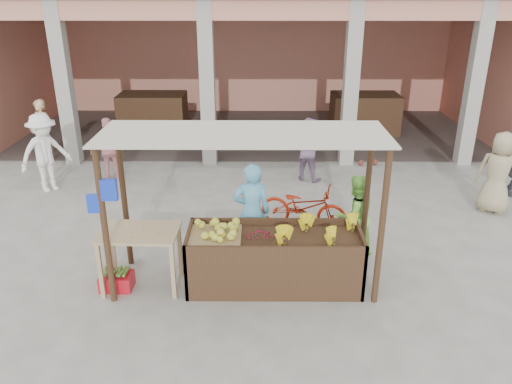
{
  "coord_description": "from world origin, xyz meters",
  "views": [
    {
      "loc": [
        0.27,
        -6.56,
        4.28
      ],
      "look_at": [
        0.22,
        1.2,
        1.03
      ],
      "focal_mm": 35.0,
      "sensor_mm": 36.0,
      "label": 1
    }
  ],
  "objects_px": {
    "red_crate": "(117,281)",
    "motorcycle": "(304,206)",
    "side_table": "(140,240)",
    "vendor_blue": "(252,209)",
    "vendor_green": "(355,214)",
    "fruit_stall": "(274,261)"
  },
  "relations": [
    {
      "from": "fruit_stall",
      "to": "red_crate",
      "type": "relative_size",
      "value": 5.47
    },
    {
      "from": "fruit_stall",
      "to": "side_table",
      "type": "xyz_separation_m",
      "value": [
        -1.99,
        -0.05,
        0.39
      ]
    },
    {
      "from": "red_crate",
      "to": "motorcycle",
      "type": "bearing_deg",
      "value": 36.2
    },
    {
      "from": "vendor_blue",
      "to": "vendor_green",
      "type": "bearing_deg",
      "value": -179.33
    },
    {
      "from": "side_table",
      "to": "vendor_blue",
      "type": "height_order",
      "value": "vendor_blue"
    },
    {
      "from": "vendor_blue",
      "to": "red_crate",
      "type": "bearing_deg",
      "value": 21.17
    },
    {
      "from": "vendor_blue",
      "to": "motorcycle",
      "type": "bearing_deg",
      "value": -133.92
    },
    {
      "from": "fruit_stall",
      "to": "motorcycle",
      "type": "relative_size",
      "value": 1.52
    },
    {
      "from": "side_table",
      "to": "motorcycle",
      "type": "xyz_separation_m",
      "value": [
        2.6,
        1.99,
        -0.34
      ]
    },
    {
      "from": "side_table",
      "to": "vendor_blue",
      "type": "distance_m",
      "value": 1.86
    },
    {
      "from": "side_table",
      "to": "motorcycle",
      "type": "distance_m",
      "value": 3.29
    },
    {
      "from": "fruit_stall",
      "to": "side_table",
      "type": "bearing_deg",
      "value": -178.5
    },
    {
      "from": "red_crate",
      "to": "side_table",
      "type": "bearing_deg",
      "value": 14.23
    },
    {
      "from": "motorcycle",
      "to": "side_table",
      "type": "bearing_deg",
      "value": 145.1
    },
    {
      "from": "side_table",
      "to": "motorcycle",
      "type": "relative_size",
      "value": 0.69
    },
    {
      "from": "side_table",
      "to": "red_crate",
      "type": "height_order",
      "value": "side_table"
    },
    {
      "from": "red_crate",
      "to": "motorcycle",
      "type": "distance_m",
      "value": 3.65
    },
    {
      "from": "vendor_blue",
      "to": "vendor_green",
      "type": "distance_m",
      "value": 1.72
    },
    {
      "from": "vendor_green",
      "to": "motorcycle",
      "type": "bearing_deg",
      "value": -75.29
    },
    {
      "from": "side_table",
      "to": "motorcycle",
      "type": "height_order",
      "value": "side_table"
    },
    {
      "from": "side_table",
      "to": "vendor_blue",
      "type": "xyz_separation_m",
      "value": [
        1.65,
        0.86,
        0.11
      ]
    },
    {
      "from": "vendor_blue",
      "to": "vendor_green",
      "type": "xyz_separation_m",
      "value": [
        1.71,
        0.14,
        -0.14
      ]
    }
  ]
}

